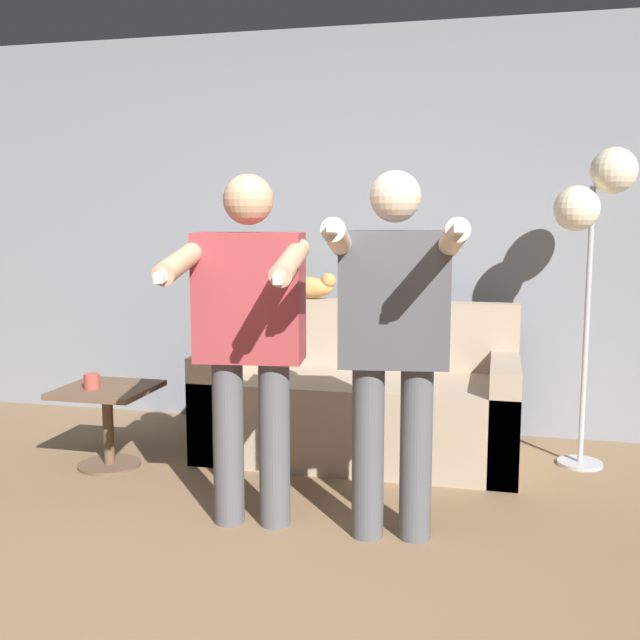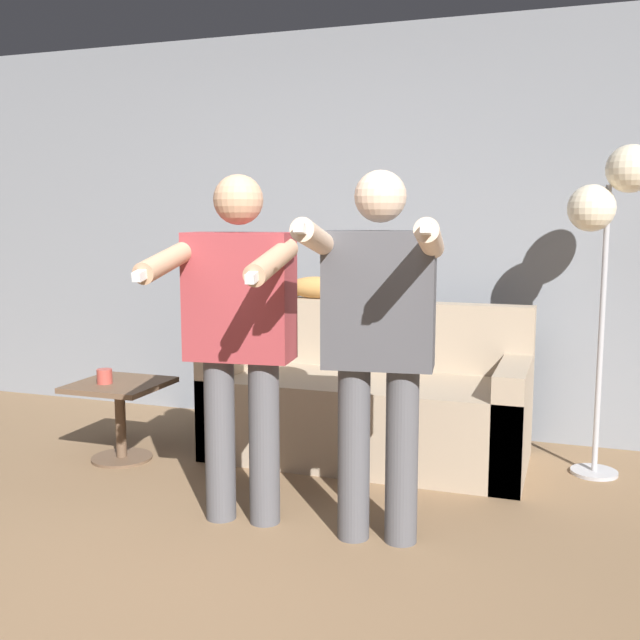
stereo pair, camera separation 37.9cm
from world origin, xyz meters
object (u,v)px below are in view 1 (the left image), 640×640
object	(u,v)px
person_right	(394,330)
person_left	(249,326)
cup	(92,381)
cat	(304,287)
side_table	(107,409)
couch	(359,405)
floor_lamp	(594,206)

from	to	relation	value
person_right	person_left	bearing A→B (deg)	172.19
cup	cat	bearing A→B (deg)	41.90
side_table	cup	size ratio (longest dim) A/B	5.72
person_right	cup	xyz separation A→B (m)	(-1.74, 0.54, -0.43)
cat	side_table	world-z (taller)	cat
couch	floor_lamp	size ratio (longest dim) A/B	1.03
person_left	cat	xyz separation A→B (m)	(-0.12, 1.42, 0.04)
person_right	cup	world-z (taller)	person_right
couch	side_table	world-z (taller)	couch
person_right	floor_lamp	size ratio (longest dim) A/B	0.90
person_right	cup	bearing A→B (deg)	155.15
cat	person_left	bearing A→B (deg)	-85.18
person_left	cup	xyz separation A→B (m)	(-1.10, 0.54, -0.42)
person_left	person_right	bearing A→B (deg)	-6.55
cat	floor_lamp	size ratio (longest dim) A/B	0.30
person_right	floor_lamp	world-z (taller)	floor_lamp
cup	side_table	bearing A→B (deg)	40.42
couch	person_right	distance (m)	1.33
side_table	cup	bearing A→B (deg)	-139.58
floor_lamp	side_table	world-z (taller)	floor_lamp
cat	couch	bearing A→B (deg)	-35.57
person_left	person_right	size ratio (longest dim) A/B	1.00
cat	side_table	size ratio (longest dim) A/B	1.06
person_left	cat	world-z (taller)	person_left
person_left	cat	bearing A→B (deg)	88.29
floor_lamp	cup	xyz separation A→B (m)	(-2.66, -0.69, -0.96)
couch	floor_lamp	distance (m)	1.72
person_left	floor_lamp	size ratio (longest dim) A/B	0.90
cup	couch	bearing A→B (deg)	22.77
person_right	side_table	world-z (taller)	person_right
person_right	side_table	xyz separation A→B (m)	(-1.68, 0.59, -0.59)
person_left	person_right	distance (m)	0.64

